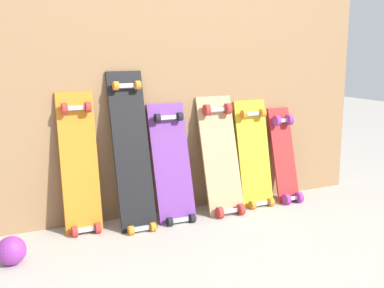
# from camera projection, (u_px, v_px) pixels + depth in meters

# --- Properties ---
(ground_plane) EXTENTS (12.00, 12.00, 0.00)m
(ground_plane) POSITION_uv_depth(u_px,v_px,m) (187.00, 211.00, 3.05)
(ground_plane) COLOR #B2AAA0
(plywood_wall_panel) EXTENTS (2.55, 0.04, 1.70)m
(plywood_wall_panel) POSITION_uv_depth(u_px,v_px,m) (182.00, 74.00, 2.95)
(plywood_wall_panel) COLOR #99724C
(plywood_wall_panel) RESTS_ON ground
(skateboard_orange) EXTENTS (0.21, 0.21, 0.84)m
(skateboard_orange) POSITION_uv_depth(u_px,v_px,m) (80.00, 169.00, 2.67)
(skateboard_orange) COLOR orange
(skateboard_orange) RESTS_ON ground
(skateboard_black) EXTENTS (0.21, 0.30, 0.95)m
(skateboard_black) POSITION_uv_depth(u_px,v_px,m) (132.00, 157.00, 2.73)
(skateboard_black) COLOR black
(skateboard_black) RESTS_ON ground
(skateboard_purple) EXTENTS (0.23, 0.27, 0.76)m
(skateboard_purple) POSITION_uv_depth(u_px,v_px,m) (172.00, 169.00, 2.87)
(skateboard_purple) COLOR #6B338C
(skateboard_purple) RESTS_ON ground
(skateboard_natural) EXTENTS (0.24, 0.29, 0.78)m
(skateboard_natural) POSITION_uv_depth(u_px,v_px,m) (221.00, 160.00, 3.00)
(skateboard_natural) COLOR tan
(skateboard_natural) RESTS_ON ground
(skateboard_yellow) EXTENTS (0.23, 0.22, 0.75)m
(skateboard_yellow) POSITION_uv_depth(u_px,v_px,m) (254.00, 159.00, 3.14)
(skateboard_yellow) COLOR gold
(skateboard_yellow) RESTS_ON ground
(skateboard_red) EXTENTS (0.16, 0.25, 0.68)m
(skateboard_red) POSITION_uv_depth(u_px,v_px,m) (285.00, 159.00, 3.23)
(skateboard_red) COLOR #B22626
(skateboard_red) RESTS_ON ground
(rubber_ball) EXTENTS (0.14, 0.14, 0.14)m
(rubber_ball) POSITION_uv_depth(u_px,v_px,m) (11.00, 251.00, 2.29)
(rubber_ball) COLOR purple
(rubber_ball) RESTS_ON ground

